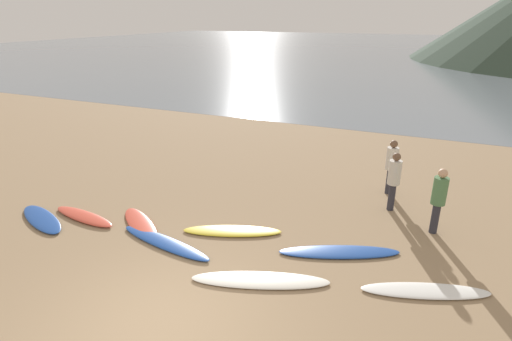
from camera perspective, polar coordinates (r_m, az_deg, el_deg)
name	(u,v)px	position (r m, az deg, el deg)	size (l,w,h in m)	color
ground_plane	(321,154)	(15.55, 9.08, 2.26)	(120.00, 120.00, 0.20)	#997C5B
ocean_water	(416,49)	(68.12, 21.51, 15.60)	(140.00, 100.00, 0.01)	slate
surfboard_0	(42,219)	(11.60, -27.85, -6.02)	(2.06, 0.58, 0.08)	#1E479E
surfboard_1	(84,216)	(11.27, -23.01, -5.95)	(2.05, 0.47, 0.09)	#D84C38
surfboard_2	(141,224)	(10.42, -15.88, -7.26)	(2.02, 0.54, 0.08)	#D84C38
surfboard_3	(165,242)	(9.51, -12.68, -9.83)	(2.61, 0.46, 0.08)	#1E479E
surfboard_4	(232,231)	(9.77, -3.36, -8.45)	(2.34, 0.56, 0.07)	yellow
surfboard_5	(260,280)	(8.15, 0.60, -15.12)	(2.70, 0.57, 0.07)	silver
surfboard_6	(339,252)	(9.15, 11.60, -11.13)	(2.62, 0.55, 0.07)	#1E479E
surfboard_7	(425,291)	(8.50, 22.68, -15.31)	(2.39, 0.50, 0.06)	white
person_0	(392,163)	(12.06, 18.49, 1.05)	(0.32, 0.32, 1.60)	#2D2D38
person_1	(394,177)	(11.04, 18.81, -0.86)	(0.32, 0.32, 1.58)	#2D2D38
person_2	(439,196)	(10.24, 24.29, -3.26)	(0.33, 0.33, 1.61)	#2D2D38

